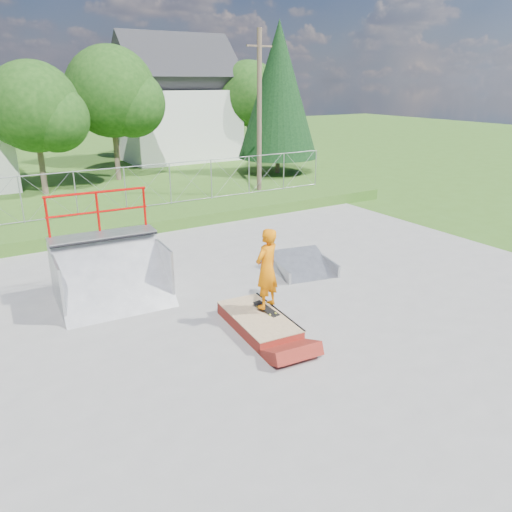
{
  "coord_description": "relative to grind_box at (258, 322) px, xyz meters",
  "views": [
    {
      "loc": [
        -6.06,
        -9.82,
        5.64
      ],
      "look_at": [
        0.67,
        1.16,
        1.1
      ],
      "focal_mm": 35.0,
      "sensor_mm": 36.0,
      "label": 1
    }
  ],
  "objects": [
    {
      "name": "conifer_tree",
      "position": [
        12.4,
        17.7,
        4.87
      ],
      "size": [
        5.04,
        5.04,
        9.1
      ],
      "color": "brown",
      "rests_on": "ground"
    },
    {
      "name": "chain_link_fence",
      "position": [
        0.4,
        11.2,
        1.22
      ],
      "size": [
        20.0,
        0.06,
        1.8
      ],
      "primitive_type": null,
      "color": "#92959A",
      "rests_on": "grass_berm"
    },
    {
      "name": "skateboard",
      "position": [
        0.3,
        0.12,
        0.22
      ],
      "size": [
        0.32,
        0.82,
        0.13
      ],
      "primitive_type": "cube",
      "rotation": [
        0.14,
        0.0,
        0.13
      ],
      "color": "black",
      "rests_on": "grind_box"
    },
    {
      "name": "tree_center",
      "position": [
        3.19,
        20.51,
        4.67
      ],
      "size": [
        5.44,
        5.12,
        7.6
      ],
      "color": "brown",
      "rests_on": "ground"
    },
    {
      "name": "tree_back_mid",
      "position": [
        5.62,
        28.56,
        3.45
      ],
      "size": [
        4.08,
        3.84,
        5.7
      ],
      "color": "brown",
      "rests_on": "ground"
    },
    {
      "name": "gable_house",
      "position": [
        9.4,
        26.7,
        3.66
      ],
      "size": [
        8.4,
        6.08,
        8.94
      ],
      "color": "silver",
      "rests_on": "ground"
    },
    {
      "name": "tree_left_near",
      "position": [
        -1.35,
        18.53,
        4.06
      ],
      "size": [
        4.76,
        4.48,
        6.65
      ],
      "color": "brown",
      "rests_on": "ground"
    },
    {
      "name": "utility_pole",
      "position": [
        7.9,
        12.7,
        3.82
      ],
      "size": [
        0.24,
        0.24,
        8.0
      ],
      "primitive_type": "cylinder",
      "color": "brown",
      "rests_on": "ground"
    },
    {
      "name": "ground",
      "position": [
        0.4,
        0.7,
        -0.18
      ],
      "size": [
        120.0,
        120.0,
        0.0
      ],
      "primitive_type": "plane",
      "color": "#385F1B",
      "rests_on": "ground"
    },
    {
      "name": "flat_bank_ramp",
      "position": [
        3.13,
        2.43,
        0.08
      ],
      "size": [
        1.99,
        2.08,
        0.51
      ],
      "primitive_type": null,
      "rotation": [
        0.0,
        0.0,
        -0.2
      ],
      "color": "gray",
      "rests_on": "concrete_pad"
    },
    {
      "name": "grind_box",
      "position": [
        0.0,
        0.0,
        0.0
      ],
      "size": [
        1.33,
        2.46,
        0.35
      ],
      "rotation": [
        0.0,
        0.0,
        -0.08
      ],
      "color": "maroon",
      "rests_on": "concrete_pad"
    },
    {
      "name": "concrete_pad",
      "position": [
        0.4,
        0.7,
        -0.16
      ],
      "size": [
        20.0,
        16.0,
        0.04
      ],
      "primitive_type": "cube",
      "color": "gray",
      "rests_on": "ground"
    },
    {
      "name": "grass_berm",
      "position": [
        0.4,
        10.2,
        0.07
      ],
      "size": [
        24.0,
        3.0,
        0.5
      ],
      "primitive_type": "cube",
      "color": "#385F1B",
      "rests_on": "ground"
    },
    {
      "name": "quarter_pipe",
      "position": [
        -2.49,
        3.3,
        1.23
      ],
      "size": [
        2.95,
        2.54,
        2.82
      ],
      "primitive_type": null,
      "rotation": [
        0.0,
        0.0,
        -0.06
      ],
      "color": "gray",
      "rests_on": "concrete_pad"
    },
    {
      "name": "skater",
      "position": [
        0.3,
        0.12,
        1.2
      ],
      "size": [
        0.84,
        0.69,
        1.96
      ],
      "primitive_type": "imported",
      "rotation": [
        0.0,
        0.0,
        3.51
      ],
      "color": "orange",
      "rests_on": "grind_box"
    },
    {
      "name": "tree_right_far",
      "position": [
        14.67,
        24.52,
        4.36
      ],
      "size": [
        5.1,
        4.8,
        7.12
      ],
      "color": "brown",
      "rests_on": "ground"
    }
  ]
}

